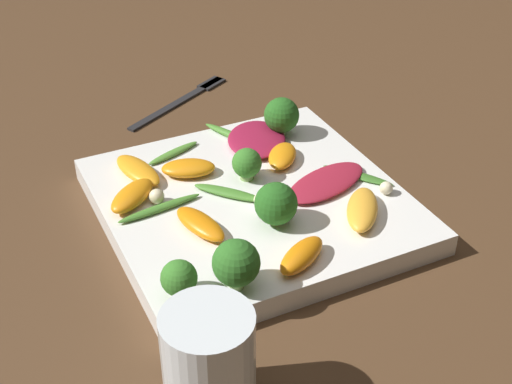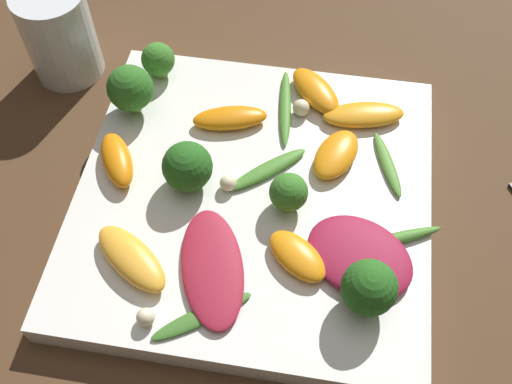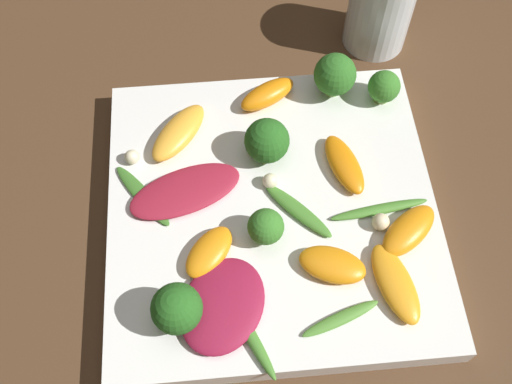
{
  "view_description": "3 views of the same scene",
  "coord_description": "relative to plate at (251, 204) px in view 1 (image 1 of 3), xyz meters",
  "views": [
    {
      "loc": [
        -0.27,
        -0.56,
        0.45
      ],
      "look_at": [
        0.0,
        -0.01,
        0.03
      ],
      "focal_mm": 50.0,
      "sensor_mm": 36.0,
      "label": 1
    },
    {
      "loc": [
        0.28,
        0.05,
        0.46
      ],
      "look_at": [
        0.01,
        0.0,
        0.04
      ],
      "focal_mm": 42.0,
      "sensor_mm": 36.0,
      "label": 2
    },
    {
      "loc": [
        0.04,
        0.26,
        0.51
      ],
      "look_at": [
        0.01,
        -0.0,
        0.05
      ],
      "focal_mm": 42.0,
      "sensor_mm": 36.0,
      "label": 3
    }
  ],
  "objects": [
    {
      "name": "drinking_glass",
      "position": [
        -0.14,
        -0.22,
        0.04
      ],
      "size": [
        0.07,
        0.07,
        0.09
      ],
      "color": "white",
      "rests_on": "ground_plane"
    },
    {
      "name": "broccoli_floret_0",
      "position": [
        0.09,
        0.1,
        0.04
      ],
      "size": [
        0.04,
        0.04,
        0.05
      ],
      "color": "#84AD5B",
      "rests_on": "plate"
    },
    {
      "name": "arugula_sprig_4",
      "position": [
        -0.05,
        0.11,
        0.02
      ],
      "size": [
        0.07,
        0.03,
        0.01
      ],
      "color": "#518E33",
      "rests_on": "plate"
    },
    {
      "name": "macadamia_nut_0",
      "position": [
        -0.09,
        0.03,
        0.02
      ],
      "size": [
        0.02,
        0.02,
        0.02
      ],
      "color": "beige",
      "rests_on": "plate"
    },
    {
      "name": "plate",
      "position": [
        0.0,
        0.0,
        0.0
      ],
      "size": [
        0.3,
        0.3,
        0.02
      ],
      "color": "white",
      "rests_on": "ground_plane"
    },
    {
      "name": "broccoli_floret_2",
      "position": [
        0.0,
        -0.06,
        0.04
      ],
      "size": [
        0.04,
        0.04,
        0.05
      ],
      "color": "#84AD5B",
      "rests_on": "plate"
    },
    {
      "name": "arugula_sprig_0",
      "position": [
        -0.1,
        0.01,
        0.02
      ],
      "size": [
        0.09,
        0.02,
        0.01
      ],
      "color": "#47842D",
      "rests_on": "plate"
    },
    {
      "name": "broccoli_floret_1",
      "position": [
        -0.12,
        -0.11,
        0.03
      ],
      "size": [
        0.03,
        0.03,
        0.04
      ],
      "color": "#7A9E51",
      "rests_on": "plate"
    },
    {
      "name": "orange_segment_6",
      "position": [
        -0.07,
        -0.03,
        0.02
      ],
      "size": [
        0.04,
        0.07,
        0.02
      ],
      "color": "orange",
      "rests_on": "plate"
    },
    {
      "name": "orange_segment_4",
      "position": [
        -0.05,
        0.07,
        0.02
      ],
      "size": [
        0.07,
        0.05,
        0.02
      ],
      "color": "orange",
      "rests_on": "plate"
    },
    {
      "name": "orange_segment_3",
      "position": [
        0.06,
        0.05,
        0.02
      ],
      "size": [
        0.06,
        0.06,
        0.02
      ],
      "color": "orange",
      "rests_on": "plate"
    },
    {
      "name": "arugula_sprig_2",
      "position": [
        -0.02,
        0.01,
        0.02
      ],
      "size": [
        0.06,
        0.07,
        0.01
      ],
      "color": "#47842D",
      "rests_on": "plate"
    },
    {
      "name": "broccoli_floret_3",
      "position": [
        0.01,
        0.03,
        0.03
      ],
      "size": [
        0.03,
        0.03,
        0.04
      ],
      "color": "#84AD5B",
      "rests_on": "plate"
    },
    {
      "name": "orange_segment_1",
      "position": [
        0.08,
        -0.08,
        0.02
      ],
      "size": [
        0.07,
        0.08,
        0.02
      ],
      "color": "#FCAD33",
      "rests_on": "plate"
    },
    {
      "name": "fork",
      "position": [
        0.04,
        0.29,
        -0.01
      ],
      "size": [
        0.17,
        0.11,
        0.01
      ],
      "color": "#262628",
      "rests_on": "ground_plane"
    },
    {
      "name": "macadamia_nut_1",
      "position": [
        0.13,
        -0.06,
        0.02
      ],
      "size": [
        0.01,
        0.01,
        0.01
      ],
      "color": "beige",
      "rests_on": "plate"
    },
    {
      "name": "radicchio_leaf_1",
      "position": [
        0.08,
        -0.02,
        0.02
      ],
      "size": [
        0.12,
        0.08,
        0.01
      ],
      "color": "maroon",
      "rests_on": "plate"
    },
    {
      "name": "orange_segment_5",
      "position": [
        -0.01,
        -0.12,
        0.02
      ],
      "size": [
        0.07,
        0.05,
        0.02
      ],
      "color": "orange",
      "rests_on": "plate"
    },
    {
      "name": "broccoli_floret_4",
      "position": [
        -0.08,
        -0.13,
        0.04
      ],
      "size": [
        0.04,
        0.04,
        0.05
      ],
      "color": "#84AD5B",
      "rests_on": "plate"
    },
    {
      "name": "arugula_sprig_1",
      "position": [
        0.03,
        0.12,
        0.02
      ],
      "size": [
        0.05,
        0.09,
        0.01
      ],
      "color": "#47842D",
      "rests_on": "plate"
    },
    {
      "name": "arugula_sprig_3",
      "position": [
        0.12,
        -0.02,
        0.01
      ],
      "size": [
        0.06,
        0.08,
        0.0
      ],
      "color": "#3D7528",
      "rests_on": "plate"
    },
    {
      "name": "radicchio_leaf_0",
      "position": [
        0.05,
        0.09,
        0.02
      ],
      "size": [
        0.1,
        0.11,
        0.01
      ],
      "color": "maroon",
      "rests_on": "plate"
    },
    {
      "name": "ground_plane",
      "position": [
        0.0,
        0.0,
        -0.01
      ],
      "size": [
        2.4,
        2.4,
        0.0
      ],
      "primitive_type": "plane",
      "color": "#4C331E"
    },
    {
      "name": "orange_segment_2",
      "position": [
        -0.1,
        0.09,
        0.02
      ],
      "size": [
        0.05,
        0.08,
        0.01
      ],
      "color": "orange",
      "rests_on": "plate"
    },
    {
      "name": "macadamia_nut_2",
      "position": [
        -0.0,
        -0.02,
        0.02
      ],
      "size": [
        0.01,
        0.01,
        0.01
      ],
      "color": "beige",
      "rests_on": "plate"
    },
    {
      "name": "orange_segment_0",
      "position": [
        -0.12,
        0.04,
        0.02
      ],
      "size": [
        0.07,
        0.06,
        0.02
      ],
      "color": "orange",
      "rests_on": "plate"
    }
  ]
}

